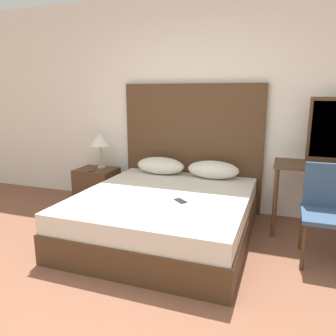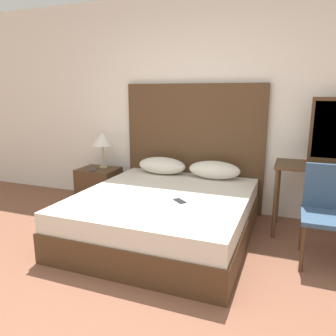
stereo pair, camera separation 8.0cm
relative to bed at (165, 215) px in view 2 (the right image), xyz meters
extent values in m
plane|color=brown|center=(0.07, -1.46, -0.24)|extent=(16.00, 16.00, 0.00)
cube|color=white|center=(0.07, 1.07, 1.11)|extent=(10.00, 0.06, 2.70)
cube|color=#4C331E|center=(0.00, 0.00, -0.09)|extent=(1.74, 1.94, 0.29)
cube|color=silver|center=(0.00, 0.00, 0.15)|extent=(1.70, 1.90, 0.19)
cube|color=#4C331E|center=(0.00, 1.00, 0.57)|extent=(1.82, 0.05, 1.62)
ellipsoid|color=silver|center=(-0.34, 0.77, 0.35)|extent=(0.63, 0.30, 0.22)
ellipsoid|color=silver|center=(0.34, 0.77, 0.35)|extent=(0.63, 0.30, 0.22)
cube|color=#232328|center=(0.23, -0.19, 0.25)|extent=(0.16, 0.15, 0.01)
cube|color=#4C331E|center=(-1.25, 0.68, 0.01)|extent=(0.52, 0.43, 0.49)
cylinder|color=tan|center=(-1.22, 0.77, 0.26)|extent=(0.11, 0.11, 0.02)
cylinder|color=tan|center=(-1.22, 0.77, 0.42)|extent=(0.02, 0.02, 0.29)
cone|color=silver|center=(-1.22, 0.77, 0.65)|extent=(0.29, 0.29, 0.17)
cube|color=#232328|center=(-1.25, 0.58, 0.26)|extent=(0.12, 0.16, 0.01)
cube|color=#4C331E|center=(1.59, 0.61, 0.52)|extent=(1.09, 0.54, 0.02)
cylinder|color=#4C331E|center=(1.09, 0.38, 0.13)|extent=(0.04, 0.04, 0.75)
cylinder|color=#4C331E|center=(1.09, 0.85, 0.13)|extent=(0.04, 0.04, 0.75)
cube|color=#4C331E|center=(1.59, 0.86, 0.88)|extent=(0.45, 0.03, 0.69)
cube|color=#B2BCC6|center=(1.59, 0.85, 0.88)|extent=(0.38, 0.01, 0.61)
cube|color=#334C6B|center=(1.57, -0.04, 0.20)|extent=(0.47, 0.48, 0.04)
cube|color=#334C6B|center=(1.57, 0.18, 0.43)|extent=(0.45, 0.04, 0.42)
cylinder|color=#4C331E|center=(1.36, -0.25, -0.03)|extent=(0.04, 0.04, 0.42)
cylinder|color=#4C331E|center=(1.36, 0.17, -0.03)|extent=(0.04, 0.04, 0.42)
camera|label=1|loc=(1.14, -3.07, 1.27)|focal=35.00mm
camera|label=2|loc=(1.22, -3.04, 1.27)|focal=35.00mm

